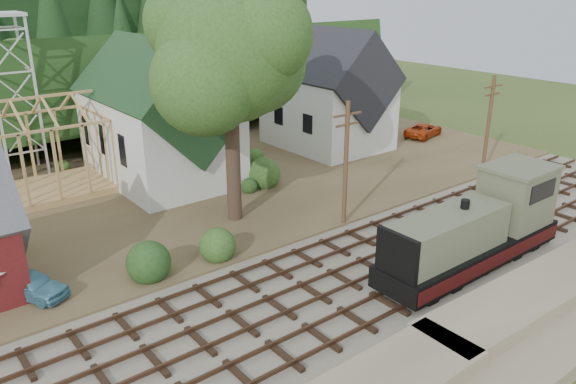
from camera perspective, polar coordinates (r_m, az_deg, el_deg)
ground at (r=28.08m, az=2.60°, el=-10.60°), size 140.00×140.00×0.00m
railroad_bed at (r=28.03m, az=2.60°, el=-10.46°), size 64.00×11.00×0.16m
village_flat at (r=41.90m, az=-13.71°, el=-0.04°), size 64.00×26.00×0.30m
hillside at (r=63.75m, az=-23.06°, el=5.84°), size 70.00×28.96×12.74m
ridge at (r=78.99m, az=-26.40°, el=7.95°), size 80.00×20.00×12.00m
church at (r=42.74m, az=-12.83°, el=7.50°), size 8.40×15.17×13.00m
farmhouse at (r=51.08m, az=4.04°, el=9.71°), size 8.40×10.80×10.60m
timber_frame at (r=42.72m, az=-23.67°, el=3.59°), size 8.20×6.20×6.99m
lattice_tower at (r=47.26m, az=-26.93°, el=13.04°), size 3.20×3.20×12.12m
big_tree at (r=33.65m, az=-5.81°, el=13.16°), size 10.90×8.40×14.70m
telegraph_pole_near at (r=34.17m, az=5.89°, el=3.00°), size 2.20×0.28×8.00m
telegraph_pole_far at (r=45.59m, az=19.68°, el=6.41°), size 2.20×0.28×8.00m
locomotive at (r=31.53m, az=18.76°, el=-3.66°), size 12.27×3.07×4.90m
car_blue at (r=29.88m, az=-24.69°, el=-8.51°), size 3.25×4.10×1.31m
car_red at (r=56.35m, az=13.61°, el=6.16°), size 5.20×3.30×1.34m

